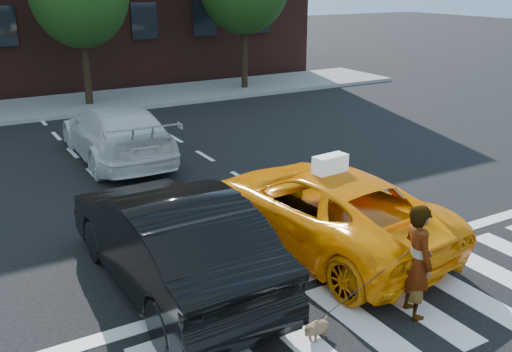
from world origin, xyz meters
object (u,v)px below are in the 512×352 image
at_px(black_sedan, 170,238).
at_px(white_suv, 117,132).
at_px(dog, 316,328).
at_px(woman, 417,261).
at_px(taxi, 322,207).

xyz_separation_m(black_sedan, white_suv, (1.38, 7.26, -0.07)).
bearing_deg(white_suv, dog, 90.59).
xyz_separation_m(woman, dog, (-1.65, 0.21, -0.71)).
xyz_separation_m(black_sedan, dog, (1.18, -2.43, -0.68)).
xyz_separation_m(black_sedan, woman, (2.83, -2.64, 0.03)).
bearing_deg(taxi, black_sedan, -4.17).
xyz_separation_m(taxi, woman, (-0.26, -2.69, 0.14)).
bearing_deg(taxi, woman, 79.44).
relative_size(taxi, woman, 3.03).
distance_m(white_suv, woman, 10.00).
bearing_deg(taxi, white_suv, -81.80).
height_order(white_suv, dog, white_suv).
bearing_deg(woman, white_suv, 25.17).
xyz_separation_m(taxi, white_suv, (-1.71, 7.21, 0.04)).
bearing_deg(dog, black_sedan, 97.79).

